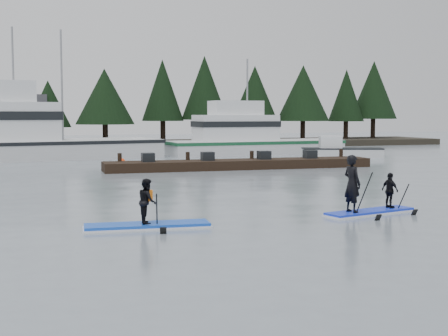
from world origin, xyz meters
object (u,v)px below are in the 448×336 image
object	(u,v)px
floating_dock	(240,164)
fishing_boat_large	(21,148)
fishing_boat_medium	(250,147)
paddleboard_duo	(366,193)
paddleboard_solo	(147,213)

from	to	relation	value
floating_dock	fishing_boat_large	bearing A→B (deg)	138.30
fishing_boat_medium	floating_dock	distance (m)	13.32
fishing_boat_medium	floating_dock	world-z (taller)	fishing_boat_medium
fishing_boat_medium	paddleboard_duo	size ratio (longest dim) A/B	4.27
fishing_boat_large	floating_dock	size ratio (longest dim) A/B	1.20
fishing_boat_large	paddleboard_duo	xyz separation A→B (m)	(10.36, -28.88, -0.11)
fishing_boat_large	floating_dock	world-z (taller)	fishing_boat_large
fishing_boat_medium	paddleboard_duo	xyz separation A→B (m)	(-7.24, -29.26, 0.09)
fishing_boat_large	fishing_boat_medium	xyz separation A→B (m)	(17.60, 0.38, -0.20)
fishing_boat_large	floating_dock	xyz separation A→B (m)	(12.26, -11.82, -0.53)
floating_dock	paddleboard_solo	xyz separation A→B (m)	(-9.11, -17.22, 0.16)
fishing_boat_medium	paddleboard_solo	world-z (taller)	fishing_boat_medium
fishing_boat_large	paddleboard_duo	bearing A→B (deg)	-78.63
fishing_boat_medium	paddleboard_solo	bearing A→B (deg)	-118.61
paddleboard_duo	paddleboard_solo	bearing A→B (deg)	168.41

